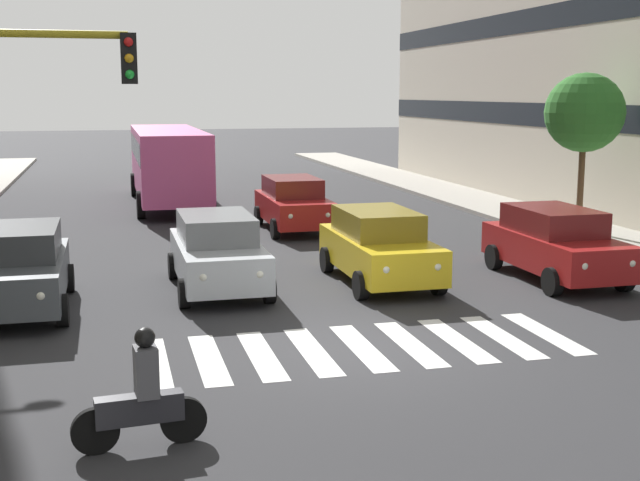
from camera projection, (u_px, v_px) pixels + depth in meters
The scene contains 10 objects.
ground_plane at pixel (362, 347), 14.76m from camera, with size 180.00×180.00×0.00m, color #2D2D30.
crosswalk_markings at pixel (362, 347), 14.76m from camera, with size 7.65×2.80×0.01m.
car_0 at pixel (555, 243), 20.00m from camera, with size 2.02×4.44×1.72m.
car_1 at pixel (379, 246), 19.65m from camera, with size 2.02×4.44×1.72m.
car_2 at pixel (217, 252), 18.93m from camera, with size 2.02×4.44×1.72m.
car_3 at pixel (19, 268), 17.13m from camera, with size 2.02×4.44×1.72m.
car_row2_0 at pixel (293, 203), 27.15m from camera, with size 2.02×4.44×1.72m.
bus_behind_traffic at pixel (168, 158), 33.29m from camera, with size 2.78×10.50×3.00m.
motorcycle_with_rider at pixel (142, 399), 10.49m from camera, with size 1.70×0.38×1.57m.
street_tree_1 at pixel (585, 113), 25.81m from camera, with size 2.45×2.45×4.90m.
Camera 1 is at (4.21, 13.58, 4.44)m, focal length 46.90 mm.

